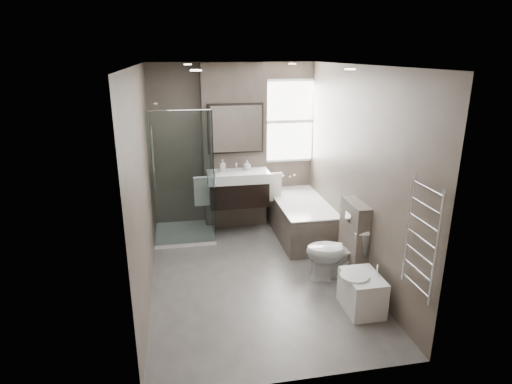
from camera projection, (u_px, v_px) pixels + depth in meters
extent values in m
cube|color=#575350|center=(255.00, 277.00, 5.53)|extent=(2.65, 3.85, 0.05)
cube|color=silver|center=(255.00, 63.00, 4.70)|extent=(2.65, 3.85, 0.05)
cube|color=brown|center=(233.00, 146.00, 6.91)|extent=(2.65, 0.05, 2.60)
cube|color=brown|center=(300.00, 247.00, 3.32)|extent=(2.65, 0.05, 2.60)
cube|color=brown|center=(141.00, 184.00, 4.88)|extent=(0.05, 3.85, 2.60)
cube|color=brown|center=(359.00, 173.00, 5.35)|extent=(0.05, 3.85, 2.60)
cube|color=#564C43|center=(234.00, 148.00, 6.77)|extent=(1.00, 0.25, 2.60)
cube|color=black|center=(238.00, 193.00, 6.64)|extent=(0.90, 0.45, 0.38)
cube|color=white|center=(238.00, 176.00, 6.56)|extent=(0.95, 0.47, 0.15)
cylinder|color=silver|center=(236.00, 165.00, 6.68)|extent=(0.03, 0.03, 0.12)
cylinder|color=silver|center=(237.00, 163.00, 6.61)|extent=(0.02, 0.12, 0.02)
cube|color=black|center=(236.00, 128.00, 6.52)|extent=(0.86, 0.06, 0.76)
cube|color=white|center=(236.00, 129.00, 6.49)|extent=(0.80, 0.02, 0.70)
cube|color=silver|center=(202.00, 191.00, 6.51)|extent=(0.24, 0.06, 0.44)
cube|color=silver|center=(274.00, 187.00, 6.71)|extent=(0.24, 0.06, 0.44)
cube|color=white|center=(185.00, 233.00, 6.71)|extent=(0.90, 0.90, 0.06)
cube|color=white|center=(182.00, 180.00, 5.99)|extent=(0.88, 0.01, 1.94)
cube|color=white|center=(211.00, 171.00, 6.48)|extent=(0.01, 0.88, 1.94)
cylinder|color=silver|center=(153.00, 159.00, 6.26)|extent=(0.02, 0.02, 1.00)
cube|color=#564C43|center=(301.00, 219.00, 6.62)|extent=(0.75, 1.60, 0.55)
cube|color=white|center=(301.00, 202.00, 6.54)|extent=(0.75, 1.60, 0.03)
cube|color=white|center=(301.00, 206.00, 6.56)|extent=(0.61, 1.42, 0.12)
cube|color=white|center=(288.00, 121.00, 6.91)|extent=(0.98, 0.04, 1.33)
cube|color=white|center=(289.00, 122.00, 6.89)|extent=(0.90, 0.01, 1.25)
cube|color=white|center=(289.00, 122.00, 6.88)|extent=(0.90, 0.01, 0.05)
imported|color=white|center=(335.00, 252.00, 5.33)|extent=(0.80, 0.58, 0.74)
cube|color=#564C43|center=(354.00, 240.00, 5.34)|extent=(0.18, 0.55, 1.00)
cube|color=silver|center=(348.00, 217.00, 5.23)|extent=(0.01, 0.16, 0.11)
cube|color=white|center=(362.00, 293.00, 4.72)|extent=(0.38, 0.52, 0.42)
cylinder|color=white|center=(354.00, 277.00, 4.64)|extent=(0.31, 0.31, 0.05)
cylinder|color=silver|center=(378.00, 268.00, 4.66)|extent=(0.02, 0.02, 0.10)
cylinder|color=silver|center=(436.00, 249.00, 3.68)|extent=(0.03, 0.03, 1.10)
cylinder|color=silver|center=(409.00, 229.00, 4.11)|extent=(0.03, 0.03, 1.10)
cube|color=silver|center=(422.00, 238.00, 3.90)|extent=(0.02, 0.46, 1.00)
imported|color=white|center=(223.00, 166.00, 6.52)|extent=(0.08, 0.08, 0.18)
imported|color=white|center=(247.00, 165.00, 6.62)|extent=(0.12, 0.12, 0.15)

